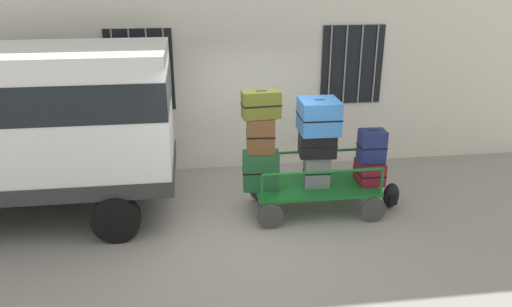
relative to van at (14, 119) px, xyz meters
name	(u,v)px	position (x,y,z in m)	size (l,w,h in m)	color
ground_plane	(254,219)	(3.55, -0.54, -1.66)	(40.00, 40.00, 0.00)	gray
building_wall	(237,40)	(3.55, 1.83, 0.84)	(12.00, 0.38, 5.00)	silver
van	(14,119)	(0.00, 0.00, 0.00)	(4.66, 2.00, 2.69)	silver
luggage_cart	(315,190)	(4.58, -0.37, -1.29)	(2.05, 1.06, 0.46)	#146023
cart_railing	(316,165)	(4.58, -0.37, -0.85)	(1.93, 0.92, 0.44)	#146023
suitcase_left_bottom	(261,171)	(3.68, -0.39, -0.89)	(0.59, 0.33, 0.63)	#194C28
suitcase_left_middle	(260,134)	(3.68, -0.34, -0.29)	(0.46, 0.44, 0.55)	brown
suitcase_left_top	(261,104)	(3.68, -0.39, 0.19)	(0.60, 0.33, 0.42)	#4C5119
suitcase_midleft_bottom	(317,171)	(4.58, -0.41, -0.94)	(0.42, 0.29, 0.52)	slate
suitcase_midleft_middle	(317,144)	(4.58, -0.37, -0.49)	(0.61, 0.45, 0.40)	black
suitcase_midleft_top	(319,116)	(4.58, -0.39, -0.03)	(0.61, 0.62, 0.52)	#3372C6
suitcase_center_bottom	(370,172)	(5.48, -0.38, -1.02)	(0.42, 0.48, 0.37)	maroon
suitcase_center_middle	(372,146)	(5.48, -0.37, -0.57)	(0.43, 0.33, 0.53)	navy
backpack	(391,196)	(5.87, -0.45, -1.44)	(0.27, 0.22, 0.44)	black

